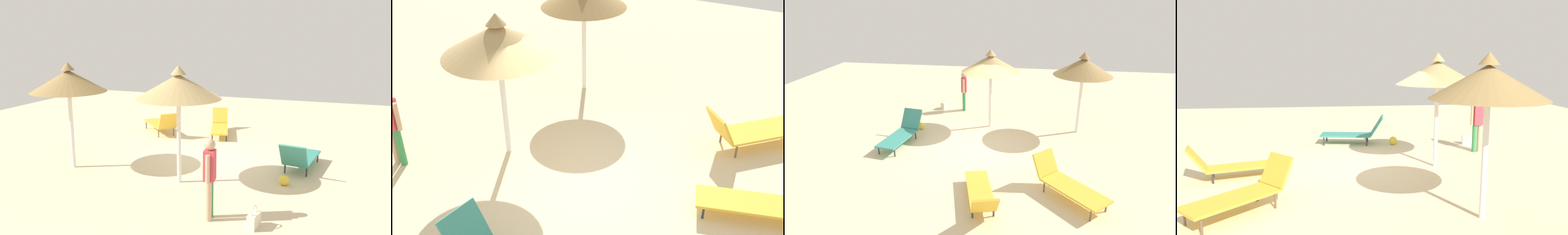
# 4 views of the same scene
# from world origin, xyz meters

# --- Properties ---
(ground) EXTENTS (24.00, 24.00, 0.10)m
(ground) POSITION_xyz_m (0.00, 0.00, -0.05)
(ground) COLOR beige
(parasol_umbrella_far_right) EXTENTS (2.13, 2.13, 2.97)m
(parasol_umbrella_far_right) POSITION_xyz_m (1.65, -0.06, 2.46)
(parasol_umbrella_far_right) COLOR white
(parasol_umbrella_far_right) RESTS_ON ground
(parasol_umbrella_far_left) EXTENTS (2.05, 2.05, 2.97)m
(parasol_umbrella_far_left) POSITION_xyz_m (1.60, -3.32, 2.45)
(parasol_umbrella_far_left) COLOR white
(parasol_umbrella_far_left) RESTS_ON ground
(lounge_chair_back) EXTENTS (1.94, 1.93, 0.94)m
(lounge_chair_back) POSITION_xyz_m (-2.71, -2.56, 0.41)
(lounge_chair_back) COLOR gold
(lounge_chair_back) RESTS_ON ground
(lounge_chair_center) EXTENTS (2.24, 1.15, 0.83)m
(lounge_chair_center) POSITION_xyz_m (-3.40, -0.48, 0.34)
(lounge_chair_center) COLOR gold
(lounge_chair_center) RESTS_ON ground
(lounge_chair_front) EXTENTS (2.14, 1.00, 0.94)m
(lounge_chair_front) POSITION_xyz_m (-0.28, 2.74, 0.39)
(lounge_chair_front) COLOR teal
(lounge_chair_front) RESTS_ON ground
(person_standing_edge) EXTENTS (0.45, 0.24, 1.69)m
(person_standing_edge) POSITION_xyz_m (3.32, 1.28, 0.96)
(person_standing_edge) COLOR #338C4C
(person_standing_edge) RESTS_ON ground
(handbag) EXTENTS (0.37, 0.23, 0.47)m
(handbag) POSITION_xyz_m (3.39, 2.22, 0.16)
(handbag) COLOR beige
(handbag) RESTS_ON ground
(beach_ball) EXTENTS (0.26, 0.26, 0.26)m
(beach_ball) POSITION_xyz_m (0.95, 2.49, 0.13)
(beach_ball) COLOR yellow
(beach_ball) RESTS_ON ground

